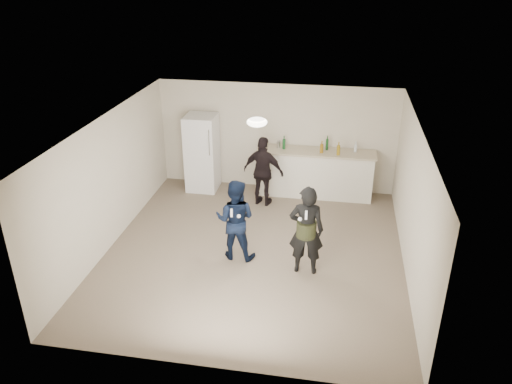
% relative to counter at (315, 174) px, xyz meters
% --- Properties ---
extents(floor, '(6.00, 6.00, 0.00)m').
position_rel_counter_xyz_m(floor, '(-0.94, -2.67, -0.53)').
color(floor, '#6B5B4C').
rests_on(floor, ground).
extents(ceiling, '(6.00, 6.00, 0.00)m').
position_rel_counter_xyz_m(ceiling, '(-0.94, -2.67, 1.98)').
color(ceiling, silver).
rests_on(ceiling, wall_back).
extents(wall_back, '(6.00, 0.00, 6.00)m').
position_rel_counter_xyz_m(wall_back, '(-0.94, 0.33, 0.72)').
color(wall_back, beige).
rests_on(wall_back, floor).
extents(wall_front, '(6.00, 0.00, 6.00)m').
position_rel_counter_xyz_m(wall_front, '(-0.94, -5.67, 0.72)').
color(wall_front, beige).
rests_on(wall_front, floor).
extents(wall_left, '(0.00, 6.00, 6.00)m').
position_rel_counter_xyz_m(wall_left, '(-3.69, -2.67, 0.72)').
color(wall_left, beige).
rests_on(wall_left, floor).
extents(wall_right, '(0.00, 6.00, 6.00)m').
position_rel_counter_xyz_m(wall_right, '(1.81, -2.67, 0.72)').
color(wall_right, beige).
rests_on(wall_right, floor).
extents(counter, '(2.60, 0.56, 1.05)m').
position_rel_counter_xyz_m(counter, '(0.00, 0.00, 0.00)').
color(counter, white).
rests_on(counter, floor).
extents(counter_top, '(2.68, 0.64, 0.04)m').
position_rel_counter_xyz_m(counter_top, '(0.00, 0.00, 0.55)').
color(counter_top, beige).
rests_on(counter_top, counter).
extents(fridge, '(0.70, 0.70, 1.80)m').
position_rel_counter_xyz_m(fridge, '(-2.64, -0.07, 0.38)').
color(fridge, white).
rests_on(fridge, floor).
extents(fridge_handle, '(0.02, 0.02, 0.60)m').
position_rel_counter_xyz_m(fridge_handle, '(-2.36, -0.44, 0.78)').
color(fridge_handle, '#BABABF').
rests_on(fridge_handle, fridge).
extents(ceiling_dome, '(0.36, 0.36, 0.16)m').
position_rel_counter_xyz_m(ceiling_dome, '(-0.94, -2.37, 1.93)').
color(ceiling_dome, white).
rests_on(ceiling_dome, ceiling).
extents(shaker, '(0.08, 0.08, 0.17)m').
position_rel_counter_xyz_m(shaker, '(-0.86, 0.07, 0.65)').
color(shaker, '#B3B3B8').
rests_on(shaker, counter_top).
extents(man, '(0.78, 0.63, 1.53)m').
position_rel_counter_xyz_m(man, '(-1.25, -2.88, 0.24)').
color(man, '#0F1F41').
rests_on(man, floor).
extents(woman, '(0.61, 0.41, 1.64)m').
position_rel_counter_xyz_m(woman, '(0.05, -3.15, 0.30)').
color(woman, black).
rests_on(woman, floor).
extents(camo_shorts, '(0.34, 0.34, 0.28)m').
position_rel_counter_xyz_m(camo_shorts, '(0.05, -3.15, 0.32)').
color(camo_shorts, '#333C1B').
rests_on(camo_shorts, woman).
extents(spectator, '(0.99, 0.58, 1.58)m').
position_rel_counter_xyz_m(spectator, '(-1.09, -0.67, 0.26)').
color(spectator, black).
rests_on(spectator, floor).
extents(remote_man, '(0.04, 0.04, 0.15)m').
position_rel_counter_xyz_m(remote_man, '(-1.25, -3.16, 0.53)').
color(remote_man, white).
rests_on(remote_man, man).
extents(nunchuk_man, '(0.07, 0.07, 0.07)m').
position_rel_counter_xyz_m(nunchuk_man, '(-1.13, -3.13, 0.45)').
color(nunchuk_man, white).
rests_on(nunchuk_man, man).
extents(remote_woman, '(0.04, 0.04, 0.15)m').
position_rel_counter_xyz_m(remote_woman, '(0.05, -3.40, 0.72)').
color(remote_woman, white).
rests_on(remote_woman, woman).
extents(nunchuk_woman, '(0.07, 0.07, 0.07)m').
position_rel_counter_xyz_m(nunchuk_woman, '(-0.05, -3.37, 0.62)').
color(nunchuk_woman, white).
rests_on(nunchuk_woman, woman).
extents(bottle_cluster, '(1.67, 0.35, 0.25)m').
position_rel_counter_xyz_m(bottle_cluster, '(0.14, -0.01, 0.67)').
color(bottle_cluster, '#926615').
rests_on(bottle_cluster, counter_top).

